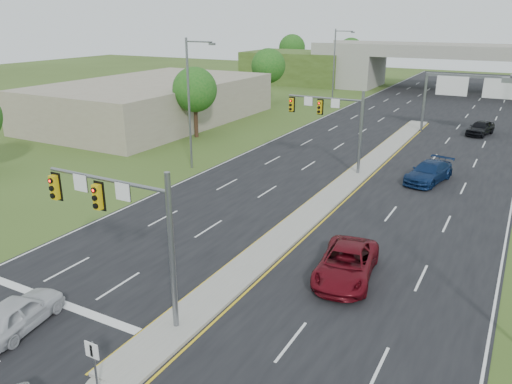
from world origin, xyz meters
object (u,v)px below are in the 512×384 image
Objects in this scene: signal_mast_near at (126,217)px; sign_gantry at (478,89)px; keep_right_sign at (94,359)px; car_far_a at (346,264)px; car_far_b at (429,172)px; car_white at (17,313)px; car_far_c at (481,128)px; overpass at (457,72)px; signal_mast_far at (335,117)px.

sign_gantry is at bearing 78.75° from signal_mast_near.
car_far_a is (4.89, 12.18, -0.70)m from keep_right_sign.
car_far_b is at bearing 79.63° from keep_right_sign.
car_white is (-12.56, -48.12, -4.47)m from sign_gantry.
car_white is 0.92× the size of car_far_c.
car_far_c is at bearing 81.67° from keep_right_sign.
overpass is 13.92× the size of car_far_a.
signal_mast_far is 19.10m from car_far_a.
overpass is at bearing 100.79° from sign_gantry.
keep_right_sign is (2.26, -29.45, -3.21)m from signal_mast_far.
car_far_a is at bearing -145.25° from car_white.
keep_right_sign is at bearing -63.06° from signal_mast_near.
overpass is (0.00, 84.53, 2.04)m from keep_right_sign.
signal_mast_far is 0.09× the size of overpass.
car_far_c reaches higher than car_far_b.
car_far_b is at bearing -93.37° from sign_gantry.
overpass is at bearing 90.00° from keep_right_sign.
car_far_a is 1.20× the size of car_far_c.
signal_mast_far reaches higher than car_far_b.
overpass is 16.71× the size of car_far_c.
overpass is at bearing -104.52° from car_white.
sign_gantry is 19.61m from car_far_b.
keep_right_sign is 0.46× the size of car_far_c.
signal_mast_near is at bearing -94.07° from car_far_b.
signal_mast_far is 55.13m from overpass.
car_far_a is 18.21m from car_far_b.
sign_gantry is 4.61m from car_far_c.
car_far_c is (9.67, 21.14, -3.89)m from signal_mast_far.
overpass is at bearing 115.72° from car_far_c.
car_white is at bearing 167.28° from keep_right_sign.
car_far_a is at bearing -92.76° from sign_gantry.
car_far_b is (7.82, 0.92, -3.89)m from signal_mast_far.
keep_right_sign is 6.07m from car_white.
signal_mast_near reaches higher than car_far_b.
car_far_b reaches higher than car_white.
car_far_b is (5.56, -54.15, -2.72)m from overpass.
overpass is 54.51m from car_far_b.
signal_mast_near is 3.18× the size of keep_right_sign.
keep_right_sign is 0.38× the size of car_far_a.
car_white is (-5.88, -83.20, -2.78)m from overpass.
signal_mast_far is 3.18× the size of keep_right_sign.
sign_gantry reaches higher than car_far_b.
car_far_b is (0.67, 18.20, 0.01)m from car_far_a.
sign_gantry is at bearing 79.34° from car_far_a.
car_far_c reaches higher than car_white.
car_white is at bearing -139.13° from signal_mast_near.
sign_gantry reaches higher than car_far_c.
sign_gantry reaches higher than car_white.
keep_right_sign is at bearing 156.80° from car_white.
signal_mast_near is at bearing -88.44° from car_far_c.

